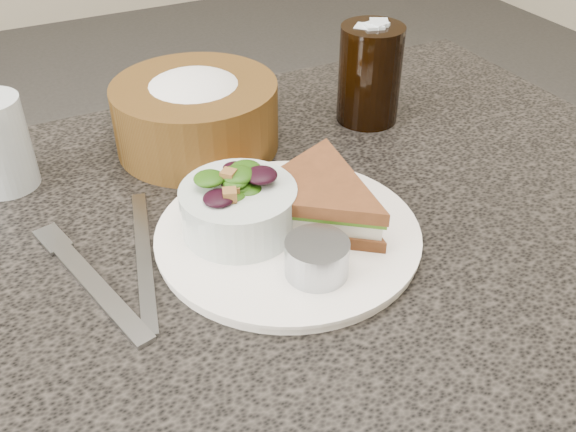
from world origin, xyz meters
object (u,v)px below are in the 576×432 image
(salad_bowl, at_px, (238,202))
(cola_glass, at_px, (370,70))
(sandwich, at_px, (314,201))
(bread_basket, at_px, (195,105))
(dressing_ramekin, at_px, (317,258))
(dinner_plate, at_px, (288,235))

(salad_bowl, bearing_deg, cola_glass, 32.48)
(sandwich, height_order, bread_basket, bread_basket)
(salad_bowl, height_order, bread_basket, bread_basket)
(dressing_ramekin, relative_size, bread_basket, 0.30)
(salad_bowl, xyz_separation_m, dressing_ramekin, (0.04, -0.09, -0.02))
(sandwich, relative_size, dressing_ramekin, 2.97)
(sandwich, xyz_separation_m, cola_glass, (0.18, 0.18, 0.03))
(dinner_plate, bearing_deg, bread_basket, 93.37)
(salad_bowl, xyz_separation_m, cola_glass, (0.26, 0.16, 0.02))
(dressing_ramekin, bearing_deg, dinner_plate, 85.33)
(sandwich, distance_m, salad_bowl, 0.08)
(sandwich, xyz_separation_m, salad_bowl, (-0.07, 0.02, 0.01))
(salad_bowl, distance_m, bread_basket, 0.20)
(dinner_plate, height_order, bread_basket, bread_basket)
(bread_basket, height_order, cola_glass, cola_glass)
(dinner_plate, height_order, sandwich, sandwich)
(sandwich, xyz_separation_m, bread_basket, (-0.05, 0.22, 0.02))
(dinner_plate, relative_size, salad_bowl, 2.28)
(sandwich, distance_m, cola_glass, 0.26)
(dinner_plate, height_order, salad_bowl, salad_bowl)
(salad_bowl, bearing_deg, sandwich, -15.04)
(dinner_plate, height_order, dressing_ramekin, dressing_ramekin)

